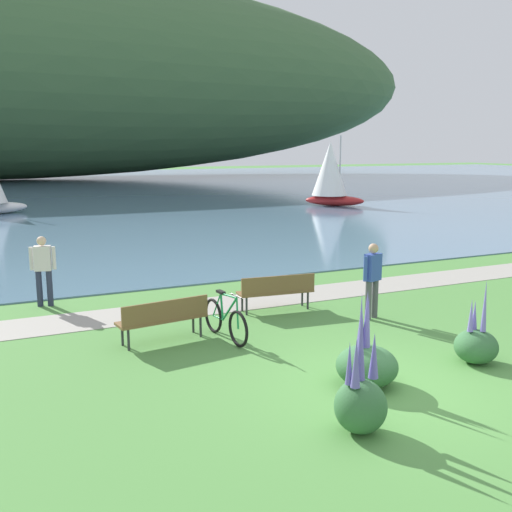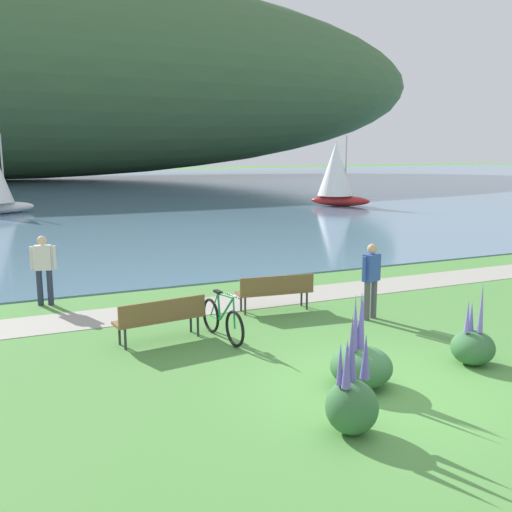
{
  "view_description": "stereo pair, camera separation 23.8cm",
  "coord_description": "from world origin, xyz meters",
  "px_view_note": "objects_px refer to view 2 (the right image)",
  "views": [
    {
      "loc": [
        -5.65,
        -7.14,
        3.82
      ],
      "look_at": [
        0.63,
        6.51,
        1.0
      ],
      "focal_mm": 41.15,
      "sensor_mm": 36.0,
      "label": 1
    },
    {
      "loc": [
        -5.43,
        -7.24,
        3.82
      ],
      "look_at": [
        0.63,
        6.51,
        1.0
      ],
      "focal_mm": 41.15,
      "sensor_mm": 36.0,
      "label": 2
    }
  ],
  "objects_px": {
    "bicycle_leaning_near_bench": "(222,320)",
    "person_on_the_grass": "(371,276)",
    "park_bench_near_camera": "(161,316)",
    "person_at_shoreline": "(44,266)",
    "sailboat_mid_bay": "(336,173)",
    "park_bench_further_along": "(275,290)"
  },
  "relations": [
    {
      "from": "park_bench_near_camera",
      "to": "person_at_shoreline",
      "type": "xyz_separation_m",
      "value": [
        -1.88,
        3.81,
        0.46
      ]
    },
    {
      "from": "park_bench_near_camera",
      "to": "sailboat_mid_bay",
      "type": "xyz_separation_m",
      "value": [
        17.18,
        21.55,
        1.62
      ]
    },
    {
      "from": "person_on_the_grass",
      "to": "sailboat_mid_bay",
      "type": "height_order",
      "value": "sailboat_mid_bay"
    },
    {
      "from": "bicycle_leaning_near_bench",
      "to": "sailboat_mid_bay",
      "type": "relative_size",
      "value": 0.4
    },
    {
      "from": "park_bench_near_camera",
      "to": "sailboat_mid_bay",
      "type": "distance_m",
      "value": 27.61
    },
    {
      "from": "sailboat_mid_bay",
      "to": "bicycle_leaning_near_bench",
      "type": "bearing_deg",
      "value": -126.17
    },
    {
      "from": "park_bench_further_along",
      "to": "person_on_the_grass",
      "type": "bearing_deg",
      "value": -40.42
    },
    {
      "from": "park_bench_further_along",
      "to": "person_at_shoreline",
      "type": "bearing_deg",
      "value": 150.68
    },
    {
      "from": "person_at_shoreline",
      "to": "park_bench_further_along",
      "type": "bearing_deg",
      "value": -29.32
    },
    {
      "from": "park_bench_near_camera",
      "to": "bicycle_leaning_near_bench",
      "type": "distance_m",
      "value": 1.22
    },
    {
      "from": "bicycle_leaning_near_bench",
      "to": "person_on_the_grass",
      "type": "xyz_separation_m",
      "value": [
        3.52,
        -0.01,
        0.58
      ]
    },
    {
      "from": "person_at_shoreline",
      "to": "person_on_the_grass",
      "type": "xyz_separation_m",
      "value": [
        6.57,
        -4.17,
        0.0
      ]
    },
    {
      "from": "park_bench_near_camera",
      "to": "park_bench_further_along",
      "type": "bearing_deg",
      "value": 19.33
    },
    {
      "from": "person_at_shoreline",
      "to": "park_bench_near_camera",
      "type": "bearing_deg",
      "value": -63.78
    },
    {
      "from": "person_on_the_grass",
      "to": "sailboat_mid_bay",
      "type": "xyz_separation_m",
      "value": [
        12.49,
        21.92,
        1.16
      ]
    },
    {
      "from": "sailboat_mid_bay",
      "to": "person_at_shoreline",
      "type": "bearing_deg",
      "value": -137.04
    },
    {
      "from": "person_at_shoreline",
      "to": "sailboat_mid_bay",
      "type": "bearing_deg",
      "value": 42.96
    },
    {
      "from": "park_bench_near_camera",
      "to": "bicycle_leaning_near_bench",
      "type": "bearing_deg",
      "value": -16.75
    },
    {
      "from": "bicycle_leaning_near_bench",
      "to": "person_at_shoreline",
      "type": "distance_m",
      "value": 5.19
    },
    {
      "from": "bicycle_leaning_near_bench",
      "to": "person_on_the_grass",
      "type": "relative_size",
      "value": 1.03
    },
    {
      "from": "park_bench_near_camera",
      "to": "park_bench_further_along",
      "type": "height_order",
      "value": "same"
    },
    {
      "from": "park_bench_near_camera",
      "to": "bicycle_leaning_near_bench",
      "type": "height_order",
      "value": "bicycle_leaning_near_bench"
    }
  ]
}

